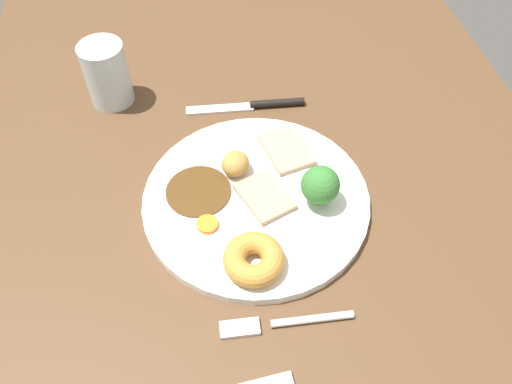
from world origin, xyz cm
name	(u,v)px	position (x,y,z in cm)	size (l,w,h in cm)	color
dining_table	(272,201)	(0.00, 0.00, 1.80)	(120.00, 84.00, 3.60)	brown
dinner_plate	(256,200)	(-1.39, 2.56, 4.30)	(29.97, 29.97, 1.40)	white
gravy_pool	(198,191)	(0.77, 9.95, 5.15)	(8.69, 8.69, 0.30)	#563819
meat_slice_main	(265,196)	(-1.85, 1.50, 5.40)	(7.39, 5.42, 0.80)	tan
meat_slice_under	(286,150)	(5.85, -3.10, 5.40)	(7.88, 5.65, 0.80)	tan
yorkshire_pudding	(254,259)	(-11.57, 4.64, 6.38)	(7.34, 7.34, 2.75)	#C68938
roast_potato_left	(235,164)	(3.40, 4.54, 6.65)	(3.71, 3.94, 3.29)	#BC8C42
carrot_coin_front	(207,224)	(-4.87, 9.41, 5.30)	(2.75, 2.75, 0.60)	orange
broccoli_floret	(320,185)	(-3.57, -5.28, 8.36)	(4.98, 4.98, 5.91)	#8CB766
fork	(283,323)	(-18.88, 2.62, 3.99)	(2.22, 15.30, 0.90)	silver
knife	(256,105)	(17.19, -0.76, 4.05)	(2.83, 18.56, 1.20)	black
water_glass	(107,74)	(23.14, 21.23, 8.56)	(6.71, 6.71, 9.93)	silver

